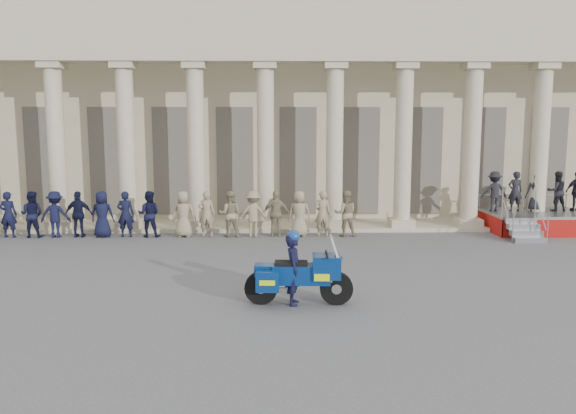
{
  "coord_description": "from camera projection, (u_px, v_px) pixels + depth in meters",
  "views": [
    {
      "loc": [
        1.73,
        -13.18,
        3.83
      ],
      "look_at": [
        2.05,
        3.0,
        1.6
      ],
      "focal_mm": 35.0,
      "sensor_mm": 36.0,
      "label": 1
    }
  ],
  "objects": [
    {
      "name": "ground",
      "position": [
        206.0,
        290.0,
        13.54
      ],
      "size": [
        90.0,
        90.0,
        0.0
      ],
      "primitive_type": "plane",
      "color": "#4C4C4F",
      "rests_on": "ground"
    },
    {
      "name": "building",
      "position": [
        242.0,
        116.0,
        27.53
      ],
      "size": [
        40.0,
        12.5,
        9.0
      ],
      "color": "tan",
      "rests_on": "ground"
    },
    {
      "name": "reviewing_stand",
      "position": [
        534.0,
        200.0,
        21.23
      ],
      "size": [
        4.14,
        3.68,
        2.27
      ],
      "color": "gray",
      "rests_on": "ground"
    },
    {
      "name": "motorcycle",
      "position": [
        300.0,
        275.0,
        12.33
      ],
      "size": [
        2.4,
        0.99,
        1.54
      ],
      "rotation": [
        0.0,
        0.0,
        -0.05
      ],
      "color": "black",
      "rests_on": "ground"
    },
    {
      "name": "rider",
      "position": [
        294.0,
        267.0,
        12.31
      ],
      "size": [
        0.4,
        0.59,
        1.67
      ],
      "rotation": [
        0.0,
        0.0,
        1.52
      ],
      "color": "black",
      "rests_on": "ground"
    },
    {
      "name": "officer_rank",
      "position": [
        77.0,
        214.0,
        20.07
      ],
      "size": [
        19.7,
        0.63,
        1.66
      ],
      "color": "black",
      "rests_on": "ground"
    }
  ]
}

